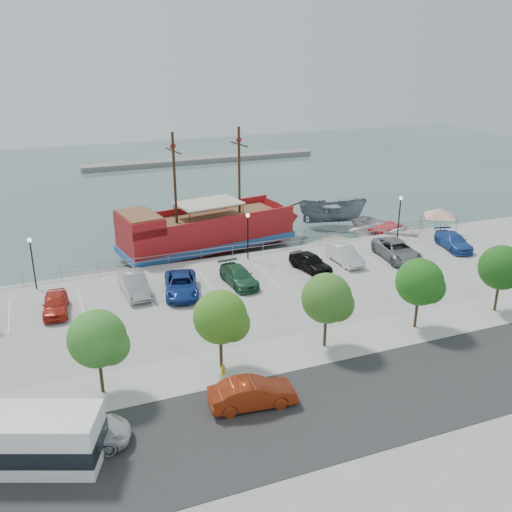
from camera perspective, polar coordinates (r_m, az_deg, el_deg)
name	(u,v)px	position (r m, az deg, el deg)	size (l,w,h in m)	color
ground	(277,297)	(46.35, 2.07, -4.12)	(160.00, 160.00, 0.00)	#3A514D
land_slab	(448,458)	(30.96, 18.68, -18.59)	(100.00, 58.00, 1.20)	gray
street	(391,392)	(33.69, 13.31, -13.13)	(100.00, 8.00, 0.04)	#2A2A2A
sidewalk	(338,343)	(37.95, 8.19, -8.60)	(100.00, 4.00, 0.05)	#AAAAA2
seawall_railing	(243,249)	(52.46, -1.32, 0.72)	(50.00, 0.06, 1.00)	gray
far_shore	(202,160)	(99.14, -5.45, 9.55)	(40.00, 3.00, 0.80)	gray
pirate_ship	(220,229)	(56.33, -3.61, 2.70)	(19.96, 8.44, 12.41)	#A41619
patrol_boat	(332,214)	(64.09, 7.64, 4.20)	(2.80, 7.44, 2.88)	slate
speedboat	(386,230)	(61.52, 12.85, 2.54)	(5.61, 7.85, 1.63)	white
dock_west	(102,276)	(51.60, -15.14, -1.95)	(7.20, 2.06, 0.41)	slate
dock_mid	(321,246)	(57.55, 6.49, 1.02)	(6.82, 1.95, 0.39)	gray
dock_east	(393,235)	(61.90, 13.57, 2.02)	(7.74, 2.21, 0.44)	slate
canopy_tent	(440,208)	(59.66, 17.95, 4.56)	(4.72, 4.72, 3.31)	slate
street_van	(78,435)	(30.02, -17.37, -16.68)	(2.32, 5.03, 1.40)	silver
street_sedan	(253,393)	(31.39, -0.35, -13.57)	(1.65, 4.73, 1.56)	maroon
shuttle_bus	(18,440)	(29.57, -22.70, -16.64)	(8.08, 5.31, 2.68)	white
fire_hydrant	(223,369)	(34.23, -3.31, -11.25)	(0.23, 0.23, 0.66)	#C89C01
lamp_post_left	(32,254)	(47.58, -21.53, 0.17)	(0.36, 0.36, 4.28)	black
lamp_post_mid	(248,228)	(50.52, -0.83, 2.83)	(0.36, 0.36, 4.28)	black
lamp_post_right	(400,209)	(57.91, 14.19, 4.53)	(0.36, 0.36, 4.28)	black
tree_b	(100,340)	(32.26, -15.31, -8.14)	(3.30, 3.20, 5.00)	#473321
tree_c	(223,319)	(33.47, -3.32, -6.27)	(3.30, 3.20, 5.00)	#473321
tree_d	(329,300)	(36.02, 7.33, -4.36)	(3.30, 3.20, 5.00)	#473321
tree_e	(422,283)	(39.66, 16.26, -2.64)	(3.30, 3.20, 5.00)	#473321
tree_f	(504,269)	(44.12, 23.51, -1.19)	(3.30, 3.20, 5.00)	#473321
parked_car_a	(55,303)	(43.69, -19.43, -4.50)	(1.71, 4.26, 1.45)	red
parked_car_b	(134,284)	(45.20, -12.09, -2.74)	(1.74, 5.00, 1.65)	#A3A4A5
parked_car_c	(181,285)	(44.59, -7.49, -2.88)	(2.48, 5.37, 1.49)	navy
parked_car_d	(239,276)	(45.97, -1.74, -2.03)	(1.95, 4.80, 1.39)	#265A39
parked_car_e	(311,262)	(48.92, 5.48, -0.59)	(1.80, 4.46, 1.52)	black
parked_car_f	(344,255)	(50.96, 8.82, 0.13)	(1.60, 4.57, 1.51)	silver
parked_car_g	(397,250)	(52.78, 13.95, 0.56)	(2.72, 5.90, 1.64)	slate
parked_car_h	(453,241)	(57.03, 19.14, 1.41)	(2.01, 4.94, 1.43)	#2650A2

